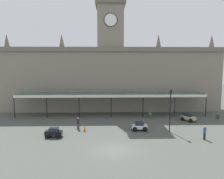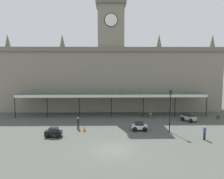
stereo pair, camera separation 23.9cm
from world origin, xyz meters
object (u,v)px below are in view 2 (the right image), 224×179
object	(u,v)px
pedestrian_beside_cars	(78,123)
pedestrian_crossing_forecourt	(205,132)
victorian_lamppost	(170,106)
planter_near_kerb	(150,115)
car_white_sedan	(139,127)
planter_by_canopy	(218,116)
car_beige_estate	(188,118)
traffic_cone	(84,129)
car_black_sedan	(54,133)

from	to	relation	value
pedestrian_beside_cars	pedestrian_crossing_forecourt	bearing A→B (deg)	-16.05
pedestrian_beside_cars	victorian_lamppost	world-z (taller)	victorian_lamppost
pedestrian_beside_cars	planter_near_kerb	size ratio (longest dim) A/B	1.74
car_white_sedan	planter_by_canopy	distance (m)	14.95
pedestrian_crossing_forecourt	planter_near_kerb	distance (m)	11.41
car_beige_estate	victorian_lamppost	xyz separation A→B (m)	(-4.47, -5.27, 2.91)
traffic_cone	planter_by_canopy	size ratio (longest dim) A/B	0.75
traffic_cone	planter_by_canopy	bearing A→B (deg)	16.14
pedestrian_crossing_forecourt	victorian_lamppost	world-z (taller)	victorian_lamppost
car_beige_estate	traffic_cone	xyz separation A→B (m)	(-15.77, -4.88, -0.20)
planter_by_canopy	car_beige_estate	bearing A→B (deg)	-167.07
car_beige_estate	planter_near_kerb	world-z (taller)	car_beige_estate
car_black_sedan	planter_by_canopy	distance (m)	26.05
car_beige_estate	traffic_cone	world-z (taller)	car_beige_estate
car_beige_estate	pedestrian_crossing_forecourt	xyz separation A→B (m)	(-1.15, -8.33, 0.34)
victorian_lamppost	planter_near_kerb	xyz separation A→B (m)	(-1.11, 7.44, -2.99)
traffic_cone	planter_near_kerb	distance (m)	12.40
traffic_cone	victorian_lamppost	bearing A→B (deg)	-1.93
car_black_sedan	pedestrian_crossing_forecourt	size ratio (longest dim) A/B	1.23
car_white_sedan	traffic_cone	xyz separation A→B (m)	(-7.39, -0.25, -0.14)
pedestrian_crossing_forecourt	traffic_cone	xyz separation A→B (m)	(-14.62, 3.45, -0.55)
car_beige_estate	car_black_sedan	world-z (taller)	car_beige_estate
car_beige_estate	pedestrian_beside_cars	xyz separation A→B (m)	(-16.75, -3.84, 0.34)
planter_by_canopy	victorian_lamppost	bearing A→B (deg)	-146.56
car_black_sedan	traffic_cone	xyz separation A→B (m)	(3.58, 2.10, -0.14)
car_black_sedan	planter_by_canopy	size ratio (longest dim) A/B	2.15
car_beige_estate	car_white_sedan	world-z (taller)	car_beige_estate
car_black_sedan	pedestrian_crossing_forecourt	bearing A→B (deg)	-4.25
car_white_sedan	traffic_cone	size ratio (longest dim) A/B	2.87
car_beige_estate	traffic_cone	distance (m)	16.51
car_beige_estate	planter_by_canopy	world-z (taller)	car_beige_estate
traffic_cone	pedestrian_crossing_forecourt	bearing A→B (deg)	-13.28
planter_by_canopy	planter_near_kerb	distance (m)	10.99
car_beige_estate	car_white_sedan	bearing A→B (deg)	-151.03
planter_near_kerb	pedestrian_beside_cars	bearing A→B (deg)	-151.71
car_white_sedan	planter_near_kerb	world-z (taller)	car_white_sedan
car_white_sedan	car_beige_estate	bearing A→B (deg)	28.97
victorian_lamppost	car_white_sedan	bearing A→B (deg)	170.87
car_white_sedan	planter_near_kerb	bearing A→B (deg)	67.66
car_beige_estate	victorian_lamppost	bearing A→B (deg)	-130.35
car_beige_estate	pedestrian_beside_cars	distance (m)	17.19
car_black_sedan	planter_near_kerb	size ratio (longest dim) A/B	2.15
car_black_sedan	planter_by_canopy	bearing A→B (deg)	18.38
victorian_lamppost	planter_by_canopy	world-z (taller)	victorian_lamppost
planter_by_canopy	planter_near_kerb	world-z (taller)	same
car_white_sedan	pedestrian_crossing_forecourt	size ratio (longest dim) A/B	1.24
pedestrian_crossing_forecourt	car_beige_estate	bearing A→B (deg)	82.13
car_white_sedan	traffic_cone	bearing A→B (deg)	-178.10
car_beige_estate	victorian_lamppost	size ratio (longest dim) A/B	0.43
car_beige_estate	victorian_lamppost	distance (m)	7.50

